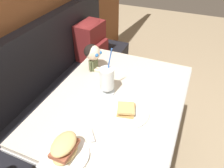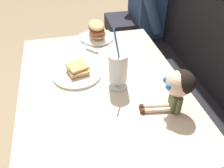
{
  "view_description": "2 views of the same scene",
  "coord_description": "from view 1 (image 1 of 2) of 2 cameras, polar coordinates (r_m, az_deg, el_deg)",
  "views": [
    {
      "loc": [
        -0.96,
        -0.2,
        1.64
      ],
      "look_at": [
        0.06,
        0.23,
        0.79
      ],
      "focal_mm": 34.99,
      "sensor_mm": 36.0,
      "label": 1
    },
    {
      "loc": [
        0.93,
        0.02,
        1.48
      ],
      "look_at": [
        0.07,
        0.22,
        0.78
      ],
      "focal_mm": 38.73,
      "sensor_mm": 36.0,
      "label": 2
    }
  ],
  "objects": [
    {
      "name": "booth_bench",
      "position": [
        1.91,
        -17.12,
        -8.14
      ],
      "size": [
        2.6,
        0.48,
        1.0
      ],
      "color": "black",
      "rests_on": "ground"
    },
    {
      "name": "diner_table",
      "position": [
        1.5,
        0.88,
        -9.38
      ],
      "size": [
        1.11,
        0.81,
        0.74
      ],
      "color": "beige",
      "rests_on": "ground"
    },
    {
      "name": "toast_plate",
      "position": [
        1.26,
        3.94,
        -7.22
      ],
      "size": [
        0.25,
        0.25,
        0.06
      ],
      "color": "white",
      "rests_on": "diner_table"
    },
    {
      "name": "milkshake_glass",
      "position": [
        1.35,
        -1.31,
        1.13
      ],
      "size": [
        0.1,
        0.1,
        0.32
      ],
      "color": "silver",
      "rests_on": "diner_table"
    },
    {
      "name": "sandwich_plate",
      "position": [
        1.07,
        -12.15,
        -16.56
      ],
      "size": [
        0.22,
        0.22,
        0.12
      ],
      "color": "white",
      "rests_on": "diner_table"
    },
    {
      "name": "butter_knife",
      "position": [
        1.18,
        -5.73,
        -12.11
      ],
      "size": [
        0.19,
        0.17,
        0.01
      ],
      "color": "silver",
      "rests_on": "diner_table"
    },
    {
      "name": "seated_doll",
      "position": [
        1.57,
        -5.01,
        7.81
      ],
      "size": [
        0.13,
        0.23,
        0.2
      ],
      "color": "#5B6642",
      "rests_on": "diner_table"
    },
    {
      "name": "backpack",
      "position": [
        2.26,
        -5.5,
        11.52
      ],
      "size": [
        0.32,
        0.27,
        0.41
      ],
      "color": "maroon",
      "rests_on": "booth_bench"
    }
  ]
}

